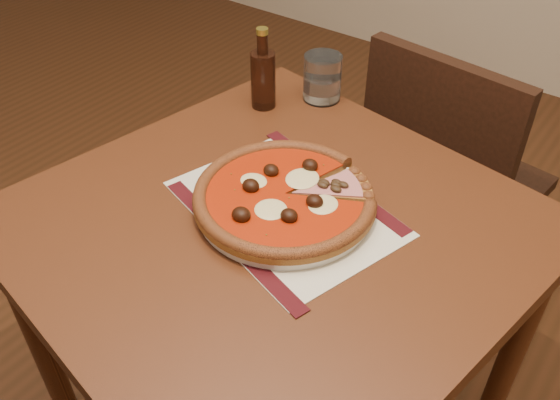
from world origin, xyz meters
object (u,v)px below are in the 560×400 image
object	(u,v)px
water_glass	(322,78)
plate	(285,204)
chair_far	(446,175)
bottle	(263,77)
pizza	(285,195)
table	(273,261)

from	to	relation	value
water_glass	plate	bearing A→B (deg)	-65.79
chair_far	bottle	bearing A→B (deg)	55.86
pizza	plate	bearing A→B (deg)	54.21
plate	table	bearing A→B (deg)	-88.58
pizza	water_glass	xyz separation A→B (m)	(-0.16, 0.36, 0.02)
table	plate	bearing A→B (deg)	91.42
bottle	chair_far	bearing A→B (deg)	48.43
table	bottle	size ratio (longest dim) A/B	5.19
chair_far	bottle	xyz separation A→B (m)	(-0.32, -0.36, 0.34)
chair_far	plate	xyz separation A→B (m)	(-0.07, -0.62, 0.28)
chair_far	pizza	bearing A→B (deg)	90.59
chair_far	plate	distance (m)	0.68
table	pizza	size ratio (longest dim) A/B	2.93
chair_far	pizza	distance (m)	0.69
chair_far	bottle	world-z (taller)	bottle
water_glass	chair_far	bearing A→B (deg)	47.63
plate	water_glass	world-z (taller)	water_glass
pizza	table	bearing A→B (deg)	-88.42
pizza	water_glass	distance (m)	0.39
plate	pizza	bearing A→B (deg)	-125.79
plate	water_glass	size ratio (longest dim) A/B	2.98
chair_far	pizza	xyz separation A→B (m)	(-0.07, -0.62, 0.30)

